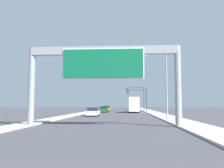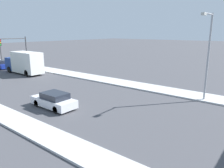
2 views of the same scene
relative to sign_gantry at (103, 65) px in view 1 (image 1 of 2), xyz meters
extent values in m
cube|color=beige|center=(7.75, 42.10, -5.25)|extent=(3.00, 120.00, 0.15)
cube|color=beige|center=(-7.25, 42.10, -5.25)|extent=(2.00, 120.00, 0.15)
cylinder|color=#9EA0A5|center=(-6.45, 0.10, -1.82)|extent=(0.55, 0.55, 7.01)
cylinder|color=#9EA0A5|center=(6.45, 0.10, -1.82)|extent=(0.55, 0.55, 7.01)
cube|color=#9EA0A5|center=(0.00, 0.10, 1.33)|extent=(12.90, 0.60, 0.70)
cube|color=white|center=(0.00, -0.20, 0.14)|extent=(7.12, 0.08, 2.68)
cube|color=#0F6B42|center=(0.00, -0.25, 0.14)|extent=(6.92, 0.16, 2.48)
cube|color=#1E662D|center=(-3.50, 37.42, -4.80)|extent=(1.88, 4.67, 0.71)
cube|color=#1E232D|center=(-3.50, 37.18, -4.18)|extent=(1.65, 2.43, 0.54)
cylinder|color=black|center=(-4.33, 38.87, -5.01)|extent=(0.22, 0.64, 0.64)
cylinder|color=black|center=(-2.67, 38.87, -5.01)|extent=(0.22, 0.64, 0.64)
cylinder|color=black|center=(-4.33, 35.97, -5.01)|extent=(0.22, 0.64, 0.64)
cylinder|color=black|center=(-2.67, 35.97, -5.01)|extent=(0.22, 0.64, 0.64)
cube|color=silver|center=(-3.50, 18.85, -4.81)|extent=(1.85, 4.41, 0.69)
cube|color=#1E232D|center=(-3.50, 18.63, -4.20)|extent=(1.63, 2.29, 0.53)
cylinder|color=black|center=(-4.32, 20.22, -5.01)|extent=(0.22, 0.64, 0.64)
cylinder|color=black|center=(-2.68, 20.22, -5.01)|extent=(0.22, 0.64, 0.64)
cylinder|color=black|center=(-4.32, 17.48, -5.01)|extent=(0.22, 0.64, 0.64)
cylinder|color=black|center=(-2.68, 17.48, -5.01)|extent=(0.22, 0.64, 0.64)
cube|color=gold|center=(-3.50, 45.23, -4.78)|extent=(1.82, 4.44, 0.75)
cube|color=#1E232D|center=(-3.50, 45.01, -4.11)|extent=(1.60, 2.31, 0.57)
cylinder|color=black|center=(-4.30, 46.61, -5.01)|extent=(0.22, 0.64, 0.64)
cylinder|color=black|center=(-2.70, 46.61, -5.01)|extent=(0.22, 0.64, 0.64)
cylinder|color=black|center=(-4.30, 43.85, -5.01)|extent=(0.22, 0.64, 0.64)
cylinder|color=black|center=(-2.70, 43.85, -5.01)|extent=(0.22, 0.64, 0.64)
cube|color=navy|center=(3.50, 43.70, -4.77)|extent=(1.82, 4.48, 0.76)
cube|color=#1E232D|center=(3.50, 43.47, -4.10)|extent=(1.60, 2.33, 0.57)
cylinder|color=black|center=(2.70, 45.09, -5.01)|extent=(0.22, 0.64, 0.64)
cylinder|color=black|center=(4.30, 45.09, -5.01)|extent=(0.22, 0.64, 0.64)
cylinder|color=black|center=(2.70, 42.31, -5.01)|extent=(0.22, 0.64, 0.64)
cylinder|color=black|center=(4.30, 42.31, -5.01)|extent=(0.22, 0.64, 0.64)
cube|color=navy|center=(3.50, 38.62, -3.99)|extent=(2.13, 2.19, 2.08)
cube|color=silver|center=(3.50, 34.70, -3.43)|extent=(2.32, 5.64, 3.20)
cylinder|color=black|center=(2.48, 38.51, -4.83)|extent=(0.28, 1.00, 1.00)
cylinder|color=black|center=(4.52, 38.51, -4.83)|extent=(0.28, 1.00, 1.00)
cylinder|color=black|center=(2.48, 33.29, -4.83)|extent=(0.28, 1.00, 1.00)
cylinder|color=black|center=(4.52, 33.29, -4.83)|extent=(0.28, 1.00, 1.00)
cylinder|color=#3D3D3F|center=(6.75, 40.10, -2.48)|extent=(0.20, 0.20, 5.71)
cylinder|color=#3D3D3F|center=(4.26, 40.10, 0.08)|extent=(4.97, 0.14, 0.14)
cube|color=black|center=(2.17, 40.10, -0.50)|extent=(0.35, 0.28, 1.05)
cylinder|color=red|center=(2.17, 39.94, -0.15)|extent=(0.22, 0.04, 0.22)
cylinder|color=yellow|center=(2.17, 39.94, -0.50)|extent=(0.22, 0.04, 0.22)
cylinder|color=green|center=(2.17, 39.94, -0.85)|extent=(0.22, 0.04, 0.22)
cylinder|color=#3D3D3F|center=(6.75, 50.10, -1.88)|extent=(0.20, 0.20, 6.91)
cylinder|color=#3D3D3F|center=(4.10, 50.10, 1.28)|extent=(5.29, 0.14, 0.14)
cube|color=black|center=(1.88, 50.10, 0.70)|extent=(0.35, 0.28, 1.05)
cylinder|color=red|center=(1.88, 49.94, 1.05)|extent=(0.22, 0.04, 0.22)
cylinder|color=yellow|center=(1.88, 49.94, 0.70)|extent=(0.22, 0.04, 0.22)
cylinder|color=green|center=(1.88, 49.94, 0.35)|extent=(0.22, 0.04, 0.22)
cylinder|color=#9EA0A5|center=(6.85, 8.92, -1.21)|extent=(0.18, 0.18, 8.24)
cylinder|color=#9EA0A5|center=(5.56, 8.92, 2.76)|extent=(2.57, 0.12, 0.12)
cube|color=#B2B2A8|center=(4.28, 8.92, 2.66)|extent=(0.60, 0.28, 0.20)
camera|label=1|loc=(2.12, -21.57, -3.39)|focal=40.00mm
camera|label=2|loc=(-14.75, 3.28, 1.31)|focal=35.00mm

